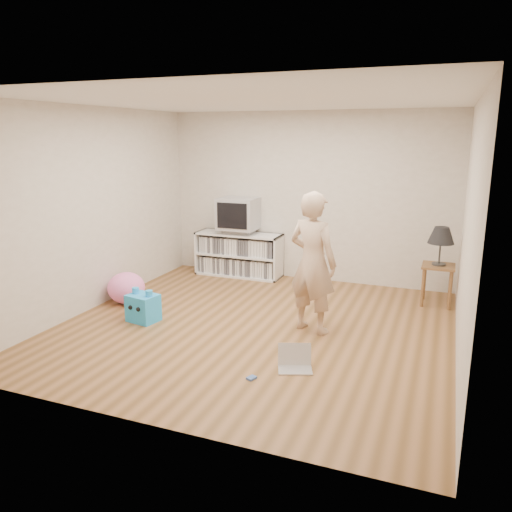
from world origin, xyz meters
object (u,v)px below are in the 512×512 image
object	(u,v)px
media_unit	(239,254)
side_table	(438,275)
crt_tv	(239,213)
table_lamp	(441,236)
dvd_deck	(239,231)
plush_blue	(143,307)
laptop	(295,362)
person	(313,263)
plush_pink	(126,288)

from	to	relation	value
media_unit	side_table	xyz separation A→B (m)	(3.06, -0.39, 0.07)
crt_tv	table_lamp	world-z (taller)	crt_tv
side_table	table_lamp	xyz separation A→B (m)	(0.00, 0.00, 0.53)
media_unit	side_table	bearing A→B (deg)	-7.19
table_lamp	dvd_deck	bearing A→B (deg)	173.10
crt_tv	plush_blue	size ratio (longest dim) A/B	1.46
media_unit	laptop	size ratio (longest dim) A/B	3.51
media_unit	table_lamp	xyz separation A→B (m)	(3.06, -0.39, 0.59)
media_unit	person	size ratio (longest dim) A/B	0.85
laptop	person	bearing A→B (deg)	75.72
dvd_deck	side_table	bearing A→B (deg)	-6.90
person	plush_blue	xyz separation A→B (m)	(-2.01, -0.45, -0.64)
media_unit	dvd_deck	distance (m)	0.39
crt_tv	laptop	world-z (taller)	crt_tv
person	media_unit	bearing A→B (deg)	-30.11
crt_tv	side_table	world-z (taller)	crt_tv
media_unit	table_lamp	distance (m)	3.14
laptop	table_lamp	bearing A→B (deg)	43.70
dvd_deck	table_lamp	distance (m)	3.09
dvd_deck	table_lamp	bearing A→B (deg)	-6.90
dvd_deck	side_table	size ratio (longest dim) A/B	0.82
dvd_deck	plush_pink	bearing A→B (deg)	-115.59
dvd_deck	person	xyz separation A→B (m)	(1.73, -1.89, 0.08)
dvd_deck	laptop	distance (m)	3.49
plush_pink	laptop	bearing A→B (deg)	-21.19
table_lamp	plush_pink	bearing A→B (deg)	-159.53
plush_blue	table_lamp	bearing A→B (deg)	41.31
side_table	plush_blue	world-z (taller)	side_table
dvd_deck	plush_blue	world-z (taller)	dvd_deck
dvd_deck	plush_pink	distance (m)	2.11
plush_pink	side_table	bearing A→B (deg)	20.47
media_unit	side_table	distance (m)	3.08
media_unit	crt_tv	world-z (taller)	crt_tv
person	plush_blue	distance (m)	2.16
person	plush_pink	distance (m)	2.68
laptop	plush_blue	size ratio (longest dim) A/B	0.97
dvd_deck	crt_tv	world-z (taller)	crt_tv
dvd_deck	laptop	size ratio (longest dim) A/B	1.13
crt_tv	media_unit	bearing A→B (deg)	90.00
media_unit	laptop	bearing A→B (deg)	-57.74
crt_tv	table_lamp	size ratio (longest dim) A/B	1.17
media_unit	plush_blue	xyz separation A→B (m)	(-0.28, -2.36, -0.18)
side_table	laptop	bearing A→B (deg)	-115.84
side_table	laptop	world-z (taller)	side_table
dvd_deck	side_table	distance (m)	3.10
media_unit	crt_tv	xyz separation A→B (m)	(0.00, -0.02, 0.67)
side_table	person	distance (m)	2.06
dvd_deck	laptop	world-z (taller)	dvd_deck
table_lamp	plush_pink	size ratio (longest dim) A/B	1.03
media_unit	dvd_deck	xyz separation A→B (m)	(0.00, -0.02, 0.39)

